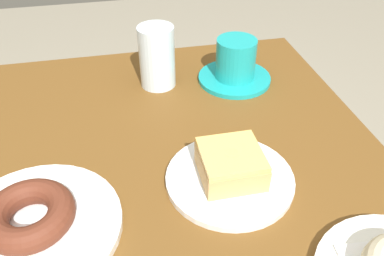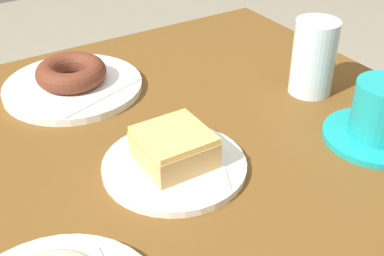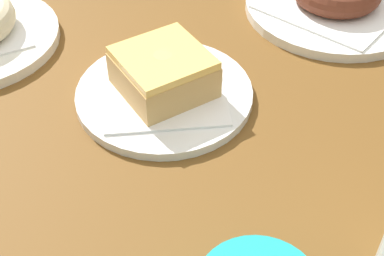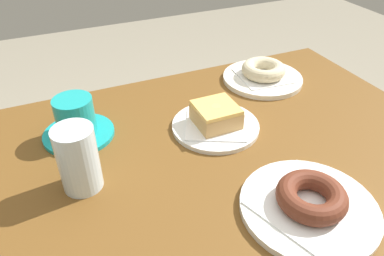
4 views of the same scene
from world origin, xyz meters
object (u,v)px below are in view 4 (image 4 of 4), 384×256
plate_glazed_square (215,126)px  donut_sugar_ring (263,70)px  donut_glazed_square (216,115)px  donut_chocolate_ring (312,196)px  plate_sugar_ring (262,78)px  coffee_cup (76,121)px  plate_chocolate_ring (309,208)px  water_glass (78,159)px

plate_glazed_square → donut_sugar_ring: donut_sugar_ring is taller
donut_sugar_ring → plate_glazed_square: bearing=34.3°
plate_glazed_square → donut_glazed_square: 0.03m
plate_glazed_square → donut_sugar_ring: (-0.22, -0.15, 0.03)m
donut_chocolate_ring → donut_sugar_ring: bearing=-113.1°
plate_sugar_ring → coffee_cup: size_ratio=1.41×
plate_sugar_ring → donut_chocolate_ring: donut_chocolate_ring is taller
plate_chocolate_ring → donut_sugar_ring: bearing=-113.1°
plate_chocolate_ring → donut_chocolate_ring: (-0.00, 0.00, 0.03)m
donut_glazed_square → plate_sugar_ring: bearing=-145.7°
plate_sugar_ring → donut_chocolate_ring: size_ratio=1.81×
coffee_cup → donut_glazed_square: bearing=161.8°
plate_chocolate_ring → water_glass: bearing=-32.5°
donut_chocolate_ring → donut_glazed_square: bearing=-82.8°
plate_sugar_ring → coffee_cup: coffee_cup is taller
plate_sugar_ring → coffee_cup: (0.51, 0.06, 0.03)m
water_glass → plate_chocolate_ring: bearing=147.5°
plate_glazed_square → donut_glazed_square: (0.00, 0.00, 0.03)m
donut_sugar_ring → donut_chocolate_ring: size_ratio=1.00×
donut_glazed_square → donut_chocolate_ring: donut_glazed_square is taller
plate_glazed_square → plate_sugar_ring: (-0.22, -0.15, 0.00)m
donut_glazed_square → coffee_cup: 0.30m
donut_sugar_ring → plate_chocolate_ring: bearing=66.9°
donut_chocolate_ring → coffee_cup: bearing=-49.5°
plate_glazed_square → plate_chocolate_ring: bearing=97.2°
donut_sugar_ring → donut_chocolate_ring: 0.47m
coffee_cup → donut_chocolate_ring: bearing=130.5°
donut_chocolate_ring → coffee_cup: (0.32, -0.38, 0.01)m
plate_chocolate_ring → donut_chocolate_ring: bearing=97.1°
donut_chocolate_ring → water_glass: size_ratio=0.94×
plate_chocolate_ring → plate_sugar_ring: bearing=-113.1°
plate_sugar_ring → donut_chocolate_ring: bearing=66.9°
donut_glazed_square → plate_chocolate_ring: (-0.04, 0.28, -0.03)m
donut_glazed_square → plate_chocolate_ring: bearing=97.2°
plate_sugar_ring → water_glass: size_ratio=1.71×
water_glass → coffee_cup: bearing=-96.7°
donut_glazed_square → plate_sugar_ring: (-0.22, -0.15, -0.03)m
plate_sugar_ring → plate_chocolate_ring: bearing=66.9°
donut_glazed_square → water_glass: bearing=12.1°
water_glass → coffee_cup: 0.16m
donut_glazed_square → coffee_cup: coffee_cup is taller
plate_chocolate_ring → donut_chocolate_ring: donut_chocolate_ring is taller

